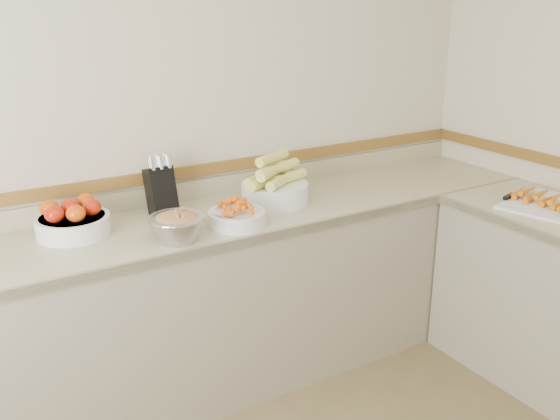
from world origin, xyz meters
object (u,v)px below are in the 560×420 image
corn_bowl (275,186)px  rhubarb_bowl (177,226)px  knife_block (161,190)px  cherry_tomato_bowl (237,215)px  tomato_bowl (73,220)px  cutting_board (546,202)px

corn_bowl → rhubarb_bowl: corn_bowl is taller
knife_block → rhubarb_bowl: 0.39m
rhubarb_bowl → cherry_tomato_bowl: bearing=8.3°
cherry_tomato_bowl → rhubarb_bowl: size_ratio=1.08×
corn_bowl → tomato_bowl: bearing=175.5°
rhubarb_bowl → tomato_bowl: bearing=138.7°
knife_block → rhubarb_bowl: knife_block is taller
tomato_bowl → rhubarb_bowl: bearing=-41.3°
knife_block → cherry_tomato_bowl: knife_block is taller
rhubarb_bowl → knife_block: bearing=78.8°
knife_block → tomato_bowl: bearing=-172.5°
cherry_tomato_bowl → corn_bowl: size_ratio=0.71×
knife_block → tomato_bowl: knife_block is taller
tomato_bowl → rhubarb_bowl: (0.37, -0.32, 0.01)m
knife_block → corn_bowl: size_ratio=0.80×
tomato_bowl → corn_bowl: corn_bowl is taller
corn_bowl → rhubarb_bowl: size_ratio=1.53×
knife_block → cutting_board: bearing=-27.7°
cutting_board → tomato_bowl: bearing=158.7°
tomato_bowl → corn_bowl: size_ratio=0.86×
knife_block → cutting_board: (1.72, -0.90, -0.10)m
knife_block → cutting_board: size_ratio=0.57×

